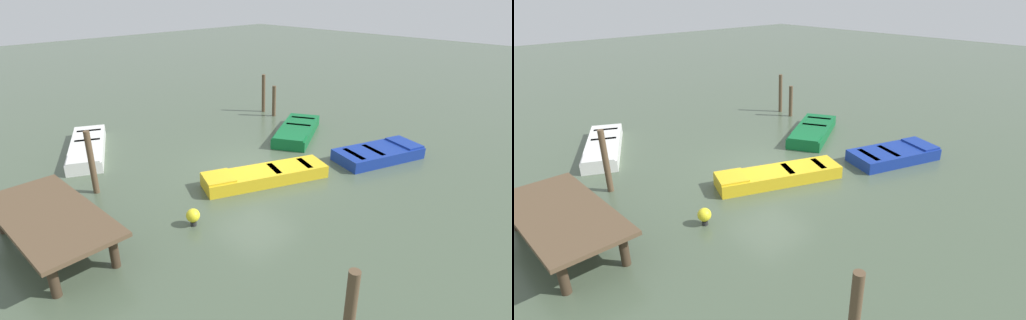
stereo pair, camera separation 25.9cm
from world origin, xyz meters
The scene contains 11 objects.
ground_plane centered at (0.00, 0.00, 0.00)m, with size 80.00×80.00×0.00m, color #475642.
dock_segment centered at (0.12, 6.50, 0.83)m, with size 4.16×1.98×0.95m.
rowboat_green centered at (1.20, -3.53, 0.22)m, with size 2.87×3.77×0.46m.
rowboat_white centered at (5.40, 3.47, 0.22)m, with size 4.21×2.86×0.46m.
rowboat_blue centered at (-2.42, -3.78, 0.22)m, with size 2.33×3.39×0.46m.
rowboat_yellow centered at (-0.83, 0.44, 0.22)m, with size 2.49×4.10×0.46m.
mooring_piling_near_left centered at (-6.35, 4.06, 0.85)m, with size 0.20×0.20×1.70m, color brown.
mooring_piling_center centered at (3.78, -4.87, 0.72)m, with size 0.18×0.18×1.45m, color brown.
mooring_piling_near_right centered at (4.65, -5.04, 0.91)m, with size 0.17×0.17×1.82m, color brown.
mooring_piling_far_right centered at (2.17, 4.59, 0.98)m, with size 0.18×0.18×1.96m, color brown.
marker_buoy centered at (-1.34, 3.58, 0.29)m, with size 0.36×0.36×0.48m.
Camera 1 is at (-8.85, 8.62, 5.73)m, focal length 28.17 mm.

